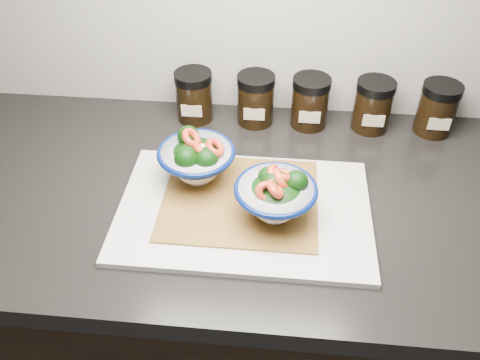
# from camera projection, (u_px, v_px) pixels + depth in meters

# --- Properties ---
(cabinet) EXTENTS (3.43, 0.58, 0.86)m
(cabinet) POSITION_uv_depth(u_px,v_px,m) (295.00, 336.00, 1.26)
(cabinet) COLOR black
(cabinet) RESTS_ON ground
(countertop) EXTENTS (3.50, 0.60, 0.04)m
(countertop) POSITION_uv_depth(u_px,v_px,m) (311.00, 204.00, 0.96)
(countertop) COLOR black
(countertop) RESTS_ON cabinet
(cutting_board) EXTENTS (0.45, 0.30, 0.01)m
(cutting_board) POSITION_uv_depth(u_px,v_px,m) (244.00, 210.00, 0.91)
(cutting_board) COLOR beige
(cutting_board) RESTS_ON countertop
(bamboo_mat) EXTENTS (0.28, 0.24, 0.00)m
(bamboo_mat) POSITION_uv_depth(u_px,v_px,m) (240.00, 199.00, 0.92)
(bamboo_mat) COLOR #A67631
(bamboo_mat) RESTS_ON cutting_board
(bowl_left) EXTENTS (0.15, 0.15, 0.11)m
(bowl_left) POSITION_uv_depth(u_px,v_px,m) (197.00, 159.00, 0.93)
(bowl_left) COLOR white
(bowl_left) RESTS_ON bamboo_mat
(bowl_right) EXTENTS (0.14, 0.14, 0.10)m
(bowl_right) POSITION_uv_depth(u_px,v_px,m) (276.00, 195.00, 0.86)
(bowl_right) COLOR white
(bowl_right) RESTS_ON bamboo_mat
(spice_jar_a) EXTENTS (0.08, 0.08, 0.11)m
(spice_jar_a) POSITION_uv_depth(u_px,v_px,m) (194.00, 96.00, 1.11)
(spice_jar_a) COLOR black
(spice_jar_a) RESTS_ON countertop
(spice_jar_b) EXTENTS (0.08, 0.08, 0.11)m
(spice_jar_b) POSITION_uv_depth(u_px,v_px,m) (256.00, 99.00, 1.10)
(spice_jar_b) COLOR black
(spice_jar_b) RESTS_ON countertop
(spice_jar_c) EXTENTS (0.08, 0.08, 0.11)m
(spice_jar_c) POSITION_uv_depth(u_px,v_px,m) (310.00, 102.00, 1.09)
(spice_jar_c) COLOR black
(spice_jar_c) RESTS_ON countertop
(spice_jar_d) EXTENTS (0.08, 0.08, 0.11)m
(spice_jar_d) POSITION_uv_depth(u_px,v_px,m) (373.00, 105.00, 1.08)
(spice_jar_d) COLOR black
(spice_jar_d) RESTS_ON countertop
(spice_jar_e) EXTENTS (0.08, 0.08, 0.11)m
(spice_jar_e) POSITION_uv_depth(u_px,v_px,m) (437.00, 108.00, 1.07)
(spice_jar_e) COLOR black
(spice_jar_e) RESTS_ON countertop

